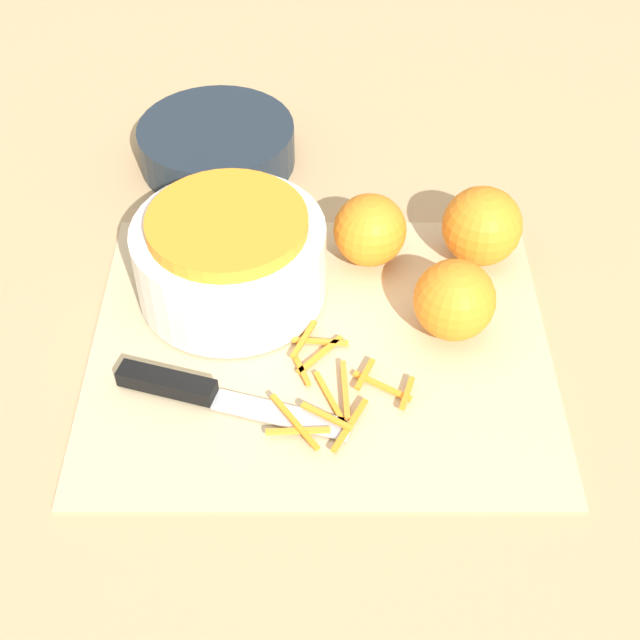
{
  "coord_description": "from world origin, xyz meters",
  "views": [
    {
      "loc": [
        -0.0,
        -0.56,
        0.61
      ],
      "look_at": [
        0.0,
        0.0,
        0.04
      ],
      "focal_mm": 50.0,
      "sensor_mm": 36.0,
      "label": 1
    }
  ],
  "objects_px": {
    "bowl_dark": "(216,145)",
    "orange_left": "(454,300)",
    "bowl_speckled": "(230,256)",
    "orange_right": "(370,230)",
    "orange_back": "(482,226)",
    "knife": "(192,390)"
  },
  "relations": [
    {
      "from": "bowl_dark",
      "to": "orange_left",
      "type": "height_order",
      "value": "orange_left"
    },
    {
      "from": "bowl_speckled",
      "to": "orange_right",
      "type": "distance_m",
      "value": 0.14
    },
    {
      "from": "orange_left",
      "to": "orange_back",
      "type": "xyz_separation_m",
      "value": [
        0.04,
        0.1,
        0.0
      ]
    },
    {
      "from": "orange_right",
      "to": "orange_back",
      "type": "xyz_separation_m",
      "value": [
        0.11,
        0.0,
        0.0
      ]
    },
    {
      "from": "bowl_dark",
      "to": "knife",
      "type": "bearing_deg",
      "value": -89.06
    },
    {
      "from": "orange_left",
      "to": "knife",
      "type": "bearing_deg",
      "value": -161.15
    },
    {
      "from": "bowl_speckled",
      "to": "orange_left",
      "type": "relative_size",
      "value": 2.41
    },
    {
      "from": "bowl_speckled",
      "to": "orange_right",
      "type": "height_order",
      "value": "bowl_speckled"
    },
    {
      "from": "knife",
      "to": "orange_left",
      "type": "distance_m",
      "value": 0.25
    },
    {
      "from": "orange_left",
      "to": "bowl_dark",
      "type": "bearing_deg",
      "value": 131.25
    },
    {
      "from": "bowl_dark",
      "to": "bowl_speckled",
      "type": "bearing_deg",
      "value": -81.64
    },
    {
      "from": "knife",
      "to": "orange_back",
      "type": "xyz_separation_m",
      "value": [
        0.27,
        0.18,
        0.03
      ]
    },
    {
      "from": "orange_right",
      "to": "orange_back",
      "type": "distance_m",
      "value": 0.11
    },
    {
      "from": "bowl_speckled",
      "to": "knife",
      "type": "xyz_separation_m",
      "value": [
        -0.03,
        -0.13,
        -0.04
      ]
    },
    {
      "from": "bowl_dark",
      "to": "orange_left",
      "type": "relative_size",
      "value": 2.34
    },
    {
      "from": "bowl_dark",
      "to": "knife",
      "type": "height_order",
      "value": "bowl_dark"
    },
    {
      "from": "orange_left",
      "to": "bowl_speckled",
      "type": "bearing_deg",
      "value": 165.54
    },
    {
      "from": "bowl_dark",
      "to": "orange_left",
      "type": "distance_m",
      "value": 0.37
    },
    {
      "from": "bowl_dark",
      "to": "orange_back",
      "type": "height_order",
      "value": "orange_back"
    },
    {
      "from": "orange_back",
      "to": "bowl_dark",
      "type": "bearing_deg",
      "value": 148.34
    },
    {
      "from": "bowl_speckled",
      "to": "orange_right",
      "type": "relative_size",
      "value": 2.5
    },
    {
      "from": "bowl_dark",
      "to": "orange_back",
      "type": "xyz_separation_m",
      "value": [
        0.28,
        -0.17,
        0.02
      ]
    }
  ]
}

